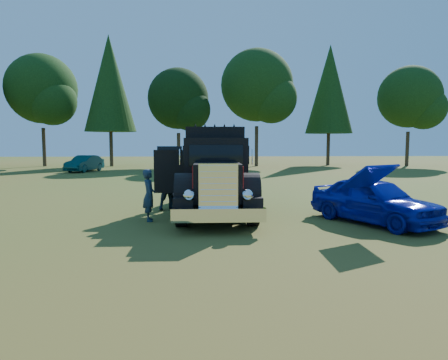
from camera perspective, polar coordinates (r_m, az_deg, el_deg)
ground at (r=11.57m, az=3.74°, el=-6.87°), size 120.00×120.00×0.00m
treeline at (r=39.17m, az=-10.34°, el=13.00°), size 72.10×24.04×13.84m
diamond_t_truck at (r=13.72m, az=-1.26°, el=0.47°), size 3.38×7.16×3.00m
hotrod_coupe at (r=12.94m, az=20.63°, el=-2.72°), size 3.42×4.42×1.89m
spectator_near at (r=12.67m, az=-10.66°, el=-2.14°), size 0.50×0.66×1.63m
spectator_far at (r=14.67m, az=-7.57°, el=-0.35°), size 1.23×1.18×2.00m
distant_teal_car at (r=35.78m, az=-19.29°, el=2.24°), size 2.42×4.39×1.37m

